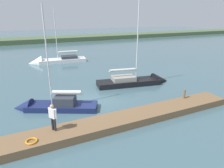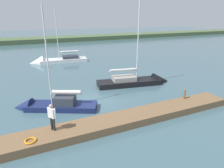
# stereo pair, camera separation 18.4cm
# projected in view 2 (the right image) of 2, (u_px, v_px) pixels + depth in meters

# --- Properties ---
(ground_plane) EXTENTS (200.00, 200.00, 0.00)m
(ground_plane) POSITION_uv_depth(u_px,v_px,m) (91.00, 102.00, 17.67)
(ground_plane) COLOR #42606B
(far_shoreline) EXTENTS (180.00, 8.00, 2.40)m
(far_shoreline) POSITION_uv_depth(u_px,v_px,m) (38.00, 42.00, 56.96)
(far_shoreline) COLOR #4C603D
(far_shoreline) RESTS_ON ground_plane
(dock_pier) EXTENTS (20.06, 1.93, 0.55)m
(dock_pier) POSITION_uv_depth(u_px,v_px,m) (112.00, 123.00, 13.74)
(dock_pier) COLOR brown
(dock_pier) RESTS_ON ground_plane
(mooring_post_near) EXTENTS (0.18, 0.18, 0.79)m
(mooring_post_near) POSITION_uv_depth(u_px,v_px,m) (184.00, 94.00, 16.90)
(mooring_post_near) COLOR brown
(mooring_post_near) RESTS_ON dock_pier
(life_ring_buoy) EXTENTS (0.66, 0.66, 0.10)m
(life_ring_buoy) POSITION_uv_depth(u_px,v_px,m) (30.00, 141.00, 11.21)
(life_ring_buoy) COLOR orange
(life_ring_buoy) RESTS_ON dock_pier
(sailboat_far_left) EXTENTS (6.81, 4.50, 8.82)m
(sailboat_far_left) POSITION_uv_depth(u_px,v_px,m) (51.00, 107.00, 16.35)
(sailboat_far_left) COLOR navy
(sailboat_far_left) RESTS_ON ground_plane
(sailboat_behind_pier) EXTENTS (9.12, 3.18, 9.45)m
(sailboat_behind_pier) POSITION_uv_depth(u_px,v_px,m) (54.00, 62.00, 32.22)
(sailboat_behind_pier) COLOR white
(sailboat_behind_pier) RESTS_ON ground_plane
(sailboat_far_right) EXTENTS (8.35, 3.37, 10.01)m
(sailboat_far_right) POSITION_uv_depth(u_px,v_px,m) (139.00, 82.00, 22.17)
(sailboat_far_right) COLOR black
(sailboat_far_right) RESTS_ON ground_plane
(person_on_dock) EXTENTS (0.44, 0.56, 1.73)m
(person_on_dock) POSITION_uv_depth(u_px,v_px,m) (52.00, 115.00, 12.03)
(person_on_dock) COLOR #28282D
(person_on_dock) RESTS_ON dock_pier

